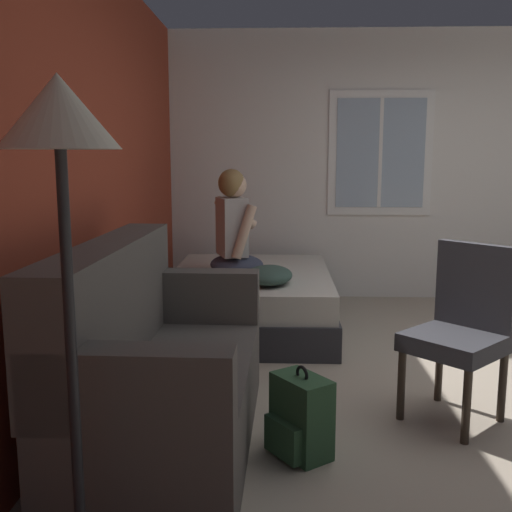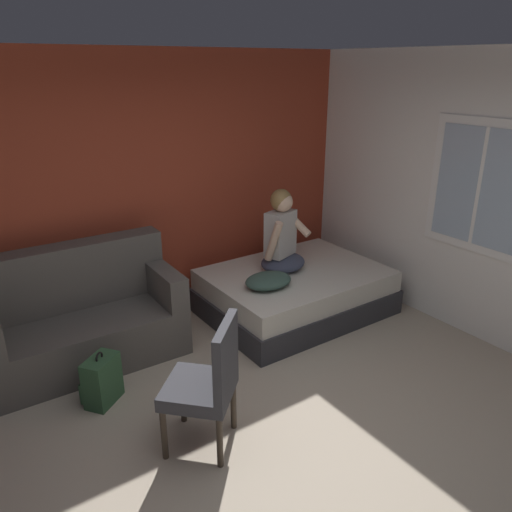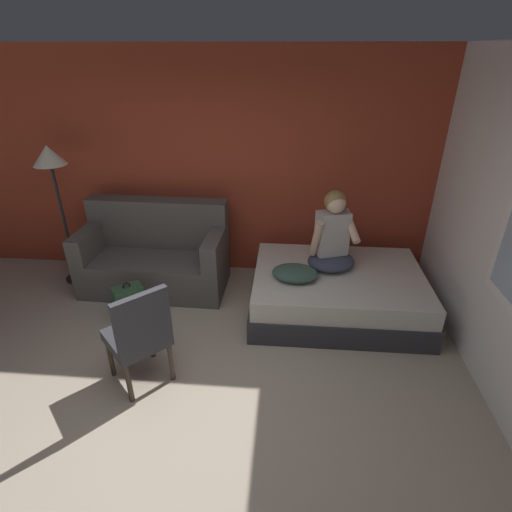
{
  "view_description": "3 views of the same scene",
  "coord_description": "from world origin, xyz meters",
  "px_view_note": "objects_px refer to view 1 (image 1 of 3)",
  "views": [
    {
      "loc": [
        -3.62,
        1.41,
        1.46
      ],
      "look_at": [
        0.31,
        1.57,
        0.8
      ],
      "focal_mm": 42.0,
      "sensor_mm": 36.0,
      "label": 1
    },
    {
      "loc": [
        -1.73,
        -2.14,
        2.55
      ],
      "look_at": [
        0.64,
        1.3,
        0.93
      ],
      "focal_mm": 35.0,
      "sensor_mm": 36.0,
      "label": 2
    },
    {
      "loc": [
        0.82,
        -2.15,
        2.65
      ],
      "look_at": [
        0.53,
        1.22,
        0.88
      ],
      "focal_mm": 28.0,
      "sensor_mm": 36.0,
      "label": 3
    }
  ],
  "objects_px": {
    "bed": "(251,300)",
    "floor_lamp": "(62,167)",
    "backpack": "(300,418)",
    "throw_pillow": "(269,275)",
    "side_chair": "(462,326)",
    "person_seated": "(234,232)",
    "cell_phone": "(269,281)",
    "couch": "(155,370)"
  },
  "relations": [
    {
      "from": "side_chair",
      "to": "couch",
      "type": "bearing_deg",
      "value": 103.14
    },
    {
      "from": "side_chair",
      "to": "floor_lamp",
      "type": "height_order",
      "value": "floor_lamp"
    },
    {
      "from": "side_chair",
      "to": "person_seated",
      "type": "height_order",
      "value": "person_seated"
    },
    {
      "from": "couch",
      "to": "side_chair",
      "type": "relative_size",
      "value": 1.75
    },
    {
      "from": "backpack",
      "to": "throw_pillow",
      "type": "xyz_separation_m",
      "value": [
        1.77,
        0.18,
        0.36
      ]
    },
    {
      "from": "person_seated",
      "to": "throw_pillow",
      "type": "bearing_deg",
      "value": -142.68
    },
    {
      "from": "person_seated",
      "to": "side_chair",
      "type": "bearing_deg",
      "value": -140.57
    },
    {
      "from": "bed",
      "to": "side_chair",
      "type": "distance_m",
      "value": 2.2
    },
    {
      "from": "throw_pillow",
      "to": "cell_phone",
      "type": "relative_size",
      "value": 3.33
    },
    {
      "from": "backpack",
      "to": "couch",
      "type": "bearing_deg",
      "value": 82.71
    },
    {
      "from": "cell_phone",
      "to": "throw_pillow",
      "type": "bearing_deg",
      "value": -177.46
    },
    {
      "from": "bed",
      "to": "couch",
      "type": "height_order",
      "value": "couch"
    },
    {
      "from": "person_seated",
      "to": "cell_phone",
      "type": "distance_m",
      "value": 0.56
    },
    {
      "from": "backpack",
      "to": "cell_phone",
      "type": "height_order",
      "value": "cell_phone"
    },
    {
      "from": "couch",
      "to": "cell_phone",
      "type": "height_order",
      "value": "couch"
    },
    {
      "from": "side_chair",
      "to": "floor_lamp",
      "type": "distance_m",
      "value": 2.39
    },
    {
      "from": "bed",
      "to": "couch",
      "type": "xyz_separation_m",
      "value": [
        -2.16,
        0.38,
        0.16
      ]
    },
    {
      "from": "bed",
      "to": "backpack",
      "type": "relative_size",
      "value": 4.1
    },
    {
      "from": "side_chair",
      "to": "backpack",
      "type": "bearing_deg",
      "value": 117.62
    },
    {
      "from": "couch",
      "to": "floor_lamp",
      "type": "bearing_deg",
      "value": 178.45
    },
    {
      "from": "bed",
      "to": "floor_lamp",
      "type": "distance_m",
      "value": 3.48
    },
    {
      "from": "side_chair",
      "to": "person_seated",
      "type": "relative_size",
      "value": 1.12
    },
    {
      "from": "cell_phone",
      "to": "person_seated",
      "type": "bearing_deg",
      "value": 44.69
    },
    {
      "from": "throw_pillow",
      "to": "bed",
      "type": "bearing_deg",
      "value": 18.99
    },
    {
      "from": "cell_phone",
      "to": "floor_lamp",
      "type": "bearing_deg",
      "value": 170.6
    },
    {
      "from": "bed",
      "to": "person_seated",
      "type": "relative_size",
      "value": 2.14
    },
    {
      "from": "backpack",
      "to": "throw_pillow",
      "type": "relative_size",
      "value": 0.95
    },
    {
      "from": "bed",
      "to": "throw_pillow",
      "type": "height_order",
      "value": "throw_pillow"
    },
    {
      "from": "cell_phone",
      "to": "floor_lamp",
      "type": "xyz_separation_m",
      "value": [
        -2.83,
        0.57,
        0.94
      ]
    },
    {
      "from": "couch",
      "to": "backpack",
      "type": "height_order",
      "value": "couch"
    },
    {
      "from": "couch",
      "to": "cell_phone",
      "type": "xyz_separation_m",
      "value": [
        1.74,
        -0.54,
        0.09
      ]
    },
    {
      "from": "couch",
      "to": "side_chair",
      "type": "bearing_deg",
      "value": -76.86
    },
    {
      "from": "couch",
      "to": "person_seated",
      "type": "xyz_separation_m",
      "value": [
        2.07,
        -0.25,
        0.44
      ]
    },
    {
      "from": "floor_lamp",
      "to": "side_chair",
      "type": "bearing_deg",
      "value": -48.59
    },
    {
      "from": "person_seated",
      "to": "throw_pillow",
      "type": "relative_size",
      "value": 1.82
    },
    {
      "from": "side_chair",
      "to": "backpack",
      "type": "height_order",
      "value": "side_chair"
    },
    {
      "from": "couch",
      "to": "bed",
      "type": "bearing_deg",
      "value": -9.96
    },
    {
      "from": "floor_lamp",
      "to": "throw_pillow",
      "type": "bearing_deg",
      "value": -11.76
    },
    {
      "from": "throw_pillow",
      "to": "backpack",
      "type": "bearing_deg",
      "value": -174.13
    },
    {
      "from": "bed",
      "to": "floor_lamp",
      "type": "height_order",
      "value": "floor_lamp"
    },
    {
      "from": "couch",
      "to": "backpack",
      "type": "xyz_separation_m",
      "value": [
        -0.09,
        -0.73,
        -0.2
      ]
    },
    {
      "from": "throw_pillow",
      "to": "floor_lamp",
      "type": "bearing_deg",
      "value": 168.24
    }
  ]
}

